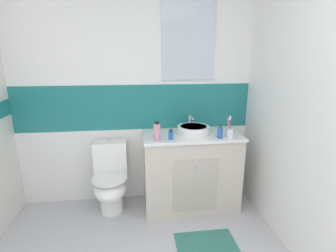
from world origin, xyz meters
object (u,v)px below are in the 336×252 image
at_px(toilet, 111,180).
at_px(shampoo_bottle_tall, 157,132).
at_px(sink_basin, 194,129).
at_px(perfume_flask_small, 171,135).
at_px(toothbrush_cup, 230,132).
at_px(soap_dispenser, 220,133).

xyz_separation_m(toilet, shampoo_bottle_tall, (0.49, -0.19, 0.58)).
distance_m(sink_basin, perfume_flask_small, 0.32).
bearing_deg(toilet, shampoo_bottle_tall, -21.06).
bearing_deg(shampoo_bottle_tall, toothbrush_cup, 0.28).
bearing_deg(perfume_flask_small, toothbrush_cup, -0.40).
distance_m(toilet, soap_dispenser, 1.27).
relative_size(toilet, perfume_flask_small, 7.41).
relative_size(sink_basin, soap_dispenser, 2.56).
relative_size(toothbrush_cup, shampoo_bottle_tall, 1.18).
xyz_separation_m(soap_dispenser, shampoo_bottle_tall, (-0.64, 0.01, 0.03)).
relative_size(sink_basin, toilet, 0.50).
distance_m(sink_basin, shampoo_bottle_tall, 0.44).
relative_size(soap_dispenser, shampoo_bottle_tall, 0.80).
height_order(toothbrush_cup, soap_dispenser, toothbrush_cup).
bearing_deg(sink_basin, soap_dispenser, -39.19).
height_order(toothbrush_cup, shampoo_bottle_tall, toothbrush_cup).
xyz_separation_m(sink_basin, toothbrush_cup, (0.34, -0.17, 0.01)).
bearing_deg(soap_dispenser, toothbrush_cup, 7.46).
distance_m(toilet, toothbrush_cup, 1.37).
distance_m(soap_dispenser, perfume_flask_small, 0.50).
bearing_deg(shampoo_bottle_tall, toilet, 158.94).
height_order(toilet, soap_dispenser, soap_dispenser).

